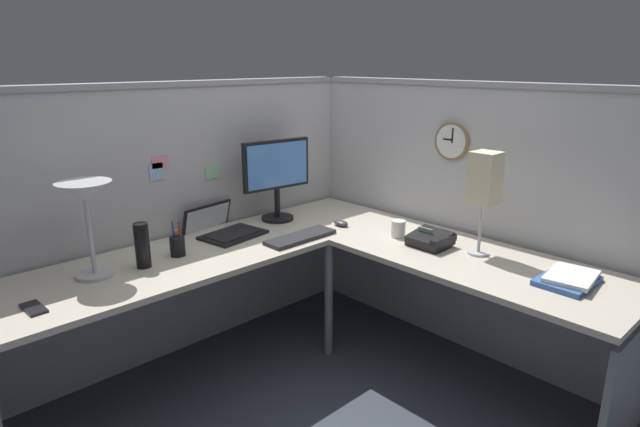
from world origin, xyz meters
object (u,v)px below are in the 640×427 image
(cell_phone, at_px, (34,308))
(coffee_mug, at_px, (398,229))
(pen_cup, at_px, (177,246))
(book_stack, at_px, (569,279))
(thermos_flask, at_px, (142,245))
(wall_clock, at_px, (452,141))
(laptop, at_px, (221,229))
(monitor, at_px, (277,174))
(office_phone, at_px, (431,240))
(keyboard, at_px, (301,237))
(desk_lamp_dome, at_px, (85,200))
(desk_lamp_paper, at_px, (485,181))
(computer_mouse, at_px, (341,223))

(cell_phone, relative_size, coffee_mug, 1.50)
(pen_cup, xyz_separation_m, book_stack, (1.09, -1.52, -0.03))
(thermos_flask, xyz_separation_m, book_stack, (1.28, -1.49, -0.09))
(wall_clock, bearing_deg, laptop, 141.34)
(monitor, height_order, office_phone, monitor)
(cell_phone, height_order, book_stack, book_stack)
(laptop, xyz_separation_m, keyboard, (0.26, -0.40, -0.01))
(thermos_flask, height_order, coffee_mug, thermos_flask)
(pen_cup, bearing_deg, book_stack, -54.42)
(book_stack, bearing_deg, cell_phone, 142.81)
(monitor, bearing_deg, pen_cup, -169.82)
(desk_lamp_dome, distance_m, coffee_mug, 1.62)
(office_phone, xyz_separation_m, coffee_mug, (0.00, 0.22, 0.01))
(keyboard, bearing_deg, book_stack, -70.58)
(monitor, distance_m, laptop, 0.48)
(thermos_flask, height_order, desk_lamp_paper, desk_lamp_paper)
(pen_cup, distance_m, book_stack, 1.87)
(desk_lamp_paper, xyz_separation_m, wall_clock, (0.27, 0.37, 0.13))
(pen_cup, xyz_separation_m, wall_clock, (1.40, -0.68, 0.46))
(computer_mouse, xyz_separation_m, office_phone, (0.08, -0.59, 0.02))
(desk_lamp_dome, height_order, office_phone, desk_lamp_dome)
(monitor, height_order, coffee_mug, monitor)
(laptop, bearing_deg, pen_cup, -156.91)
(keyboard, relative_size, pen_cup, 2.39)
(computer_mouse, relative_size, desk_lamp_paper, 0.20)
(thermos_flask, bearing_deg, laptop, 18.01)
(desk_lamp_paper, bearing_deg, thermos_flask, 142.49)
(laptop, xyz_separation_m, desk_lamp_paper, (0.77, -1.20, 0.36))
(monitor, bearing_deg, office_phone, -73.76)
(desk_lamp_dome, bearing_deg, cell_phone, -150.86)
(thermos_flask, relative_size, wall_clock, 1.00)
(laptop, xyz_separation_m, office_phone, (0.68, -0.97, 0.01))
(monitor, relative_size, office_phone, 2.40)
(laptop, relative_size, office_phone, 2.05)
(cell_phone, distance_m, desk_lamp_paper, 2.10)
(monitor, height_order, laptop, monitor)
(laptop, distance_m, desk_lamp_paper, 1.47)
(monitor, xyz_separation_m, office_phone, (0.28, -0.95, -0.26))
(office_phone, bearing_deg, cell_phone, 159.32)
(pen_cup, distance_m, desk_lamp_paper, 1.58)
(book_stack, bearing_deg, wall_clock, 69.46)
(computer_mouse, relative_size, thermos_flask, 0.47)
(office_phone, relative_size, wall_clock, 0.95)
(pen_cup, height_order, desk_lamp_paper, desk_lamp_paper)
(pen_cup, height_order, book_stack, pen_cup)
(cell_phone, height_order, office_phone, office_phone)
(computer_mouse, height_order, book_stack, book_stack)
(desk_lamp_dome, bearing_deg, laptop, 9.37)
(pen_cup, bearing_deg, keyboard, -21.04)
(monitor, height_order, thermos_flask, monitor)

